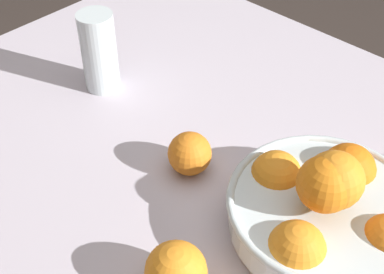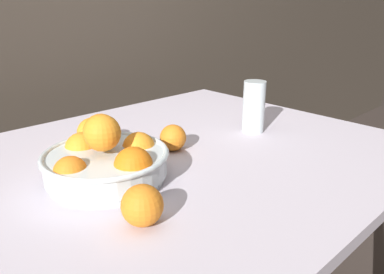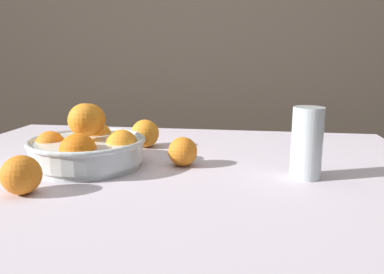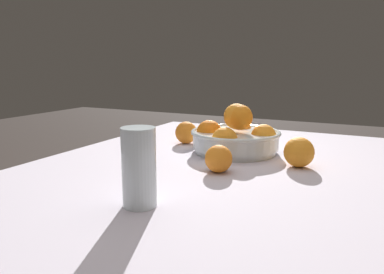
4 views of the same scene
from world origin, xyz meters
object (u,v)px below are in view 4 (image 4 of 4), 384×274
(orange_loose_near_bowl, at_px, (219,159))
(orange_loose_front, at_px, (186,133))
(orange_loose_aside, at_px, (299,152))
(juice_glass, at_px, (139,171))
(fruit_bowl, at_px, (235,136))

(orange_loose_near_bowl, relative_size, orange_loose_front, 0.93)
(orange_loose_front, xyz_separation_m, orange_loose_aside, (0.13, 0.41, 0.00))
(juice_glass, relative_size, orange_loose_aside, 1.92)
(fruit_bowl, xyz_separation_m, orange_loose_aside, (0.08, 0.21, -0.01))
(juice_glass, bearing_deg, orange_loose_near_bowl, 169.91)
(orange_loose_near_bowl, bearing_deg, juice_glass, -10.09)
(orange_loose_front, bearing_deg, fruit_bowl, 75.95)
(orange_loose_front, distance_m, orange_loose_aside, 0.44)
(fruit_bowl, xyz_separation_m, juice_glass, (0.51, -0.01, 0.02))
(juice_glass, xyz_separation_m, orange_loose_near_bowl, (-0.29, 0.05, -0.03))
(juice_glass, height_order, orange_loose_aside, juice_glass)
(orange_loose_near_bowl, distance_m, orange_loose_aside, 0.23)
(fruit_bowl, relative_size, juice_glass, 1.79)
(orange_loose_front, relative_size, orange_loose_aside, 0.94)
(fruit_bowl, bearing_deg, orange_loose_near_bowl, 9.46)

